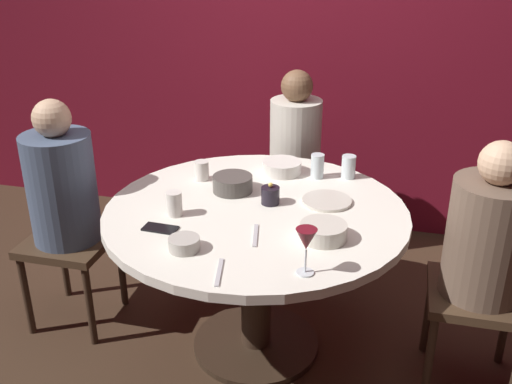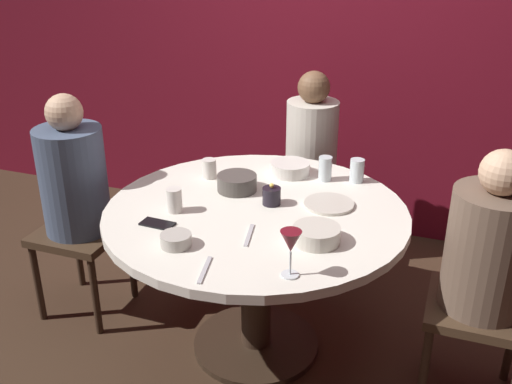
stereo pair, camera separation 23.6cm
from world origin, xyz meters
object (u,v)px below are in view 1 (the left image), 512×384
object	(u,v)px
seated_diner_back	(295,146)
cup_by_right_diner	(349,167)
dining_table	(256,240)
bowl_small_white	(233,184)
seated_diner_left	(62,192)
bowl_sauce_side	(184,244)
cup_center_front	(174,204)
bowl_salad_center	(282,167)
dinner_plate	(327,201)
cup_by_left_diner	(317,166)
bowl_serving_large	(323,231)
seated_diner_right	(487,243)
wine_glass	(306,241)
cup_near_candle	(202,170)
cell_phone	(160,228)
candle_holder	(270,195)

from	to	relation	value
seated_diner_back	cup_by_right_diner	distance (m)	0.60
dining_table	seated_diner_back	world-z (taller)	seated_diner_back
bowl_small_white	seated_diner_left	bearing A→B (deg)	-168.86
bowl_sauce_side	cup_center_front	bearing A→B (deg)	118.09
bowl_salad_center	cup_center_front	bearing A→B (deg)	-121.18
dinner_plate	cup_center_front	size ratio (longest dim) A/B	2.08
cup_by_left_diner	cup_center_front	size ratio (longest dim) A/B	1.12
bowl_serving_large	seated_diner_back	bearing A→B (deg)	106.00
seated_diner_right	bowl_sauce_side	distance (m)	1.20
bowl_serving_large	dinner_plate	bearing A→B (deg)	95.40
wine_glass	bowl_sauce_side	world-z (taller)	wine_glass
seated_diner_left	dining_table	bearing A→B (deg)	0.00
bowl_sauce_side	cup_near_candle	bearing A→B (deg)	103.23
seated_diner_left	seated_diner_back	distance (m)	1.32
wine_glass	cup_center_front	world-z (taller)	wine_glass
cell_phone	bowl_salad_center	size ratio (longest dim) A/B	0.73
cup_near_candle	bowl_sauce_side	bearing A→B (deg)	-76.77
wine_glass	seated_diner_left	bearing A→B (deg)	159.51
candle_holder	seated_diner_back	bearing A→B (deg)	93.20
cup_center_front	bowl_sauce_side	bearing A→B (deg)	-61.91
bowl_salad_center	bowl_small_white	bearing A→B (deg)	-122.83
wine_glass	bowl_salad_center	world-z (taller)	wine_glass
cell_phone	dining_table	bearing A→B (deg)	-47.05
bowl_salad_center	cell_phone	bearing A→B (deg)	-116.70
cell_phone	seated_diner_right	bearing A→B (deg)	-74.97
seated_diner_right	bowl_sauce_side	bearing A→B (deg)	19.83
seated_diner_back	bowl_sauce_side	world-z (taller)	seated_diner_back
seated_diner_left	wine_glass	size ratio (longest dim) A/B	6.60
seated_diner_right	bowl_small_white	size ratio (longest dim) A/B	6.16
dinner_plate	bowl_sauce_side	world-z (taller)	bowl_sauce_side
dinner_plate	cell_phone	distance (m)	0.75
bowl_small_white	bowl_sauce_side	distance (m)	0.56
seated_diner_back	cup_by_left_diner	distance (m)	0.56
seated_diner_left	bowl_salad_center	xyz separation A→B (m)	(0.96, 0.43, 0.05)
cell_phone	bowl_salad_center	distance (m)	0.79
seated_diner_right	dinner_plate	distance (m)	0.68
wine_glass	seated_diner_back	bearing A→B (deg)	102.04
dining_table	seated_diner_back	xyz separation A→B (m)	(0.00, 0.92, 0.12)
wine_glass	bowl_salad_center	xyz separation A→B (m)	(-0.27, 0.89, -0.10)
bowl_serving_large	cup_by_right_diner	distance (m)	0.64
bowl_salad_center	cup_near_candle	world-z (taller)	cup_near_candle
bowl_small_white	cup_center_front	world-z (taller)	cup_center_front
bowl_sauce_side	cup_by_left_diner	distance (m)	0.90
cell_phone	cup_by_right_diner	distance (m)	0.99
dining_table	bowl_salad_center	distance (m)	0.47
dining_table	cup_center_front	xyz separation A→B (m)	(-0.32, -0.14, 0.21)
seated_diner_right	dinner_plate	size ratio (longest dim) A/B	5.13
seated_diner_right	cup_center_front	xyz separation A→B (m)	(-1.27, -0.14, 0.09)
cup_center_front	cell_phone	bearing A→B (deg)	-94.41
bowl_sauce_side	cup_by_right_diner	world-z (taller)	cup_by_right_diner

